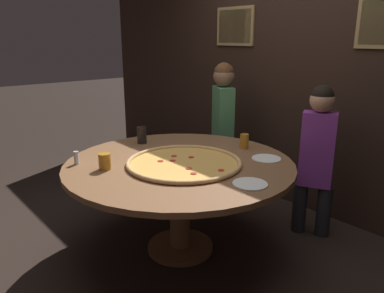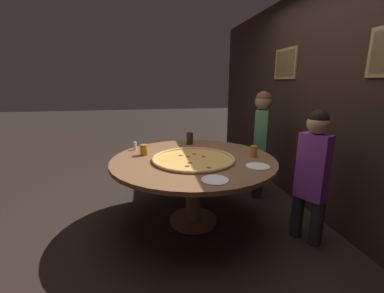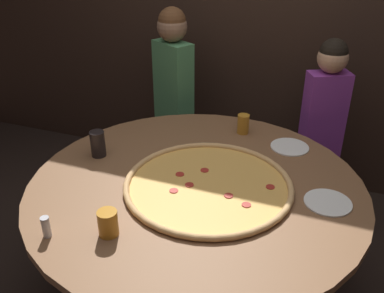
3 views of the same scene
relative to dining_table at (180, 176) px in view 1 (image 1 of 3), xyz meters
The scene contains 12 objects.
ground_plane 0.62m from the dining_table, ahead, with size 24.00×24.00×0.00m, color black.
back_wall 1.61m from the dining_table, 90.00° to the left, with size 6.40×0.08×2.60m.
dining_table is the anchor object (origin of this frame).
giant_pizza 0.15m from the dining_table, 10.79° to the right, with size 0.85×0.85×0.03m.
drink_cup_centre_back 0.67m from the dining_table, 83.21° to the left, with size 0.07×0.07×0.12m, color #BC7A23.
drink_cup_by_shaker 0.57m from the dining_table, 112.69° to the right, with size 0.09×0.09×0.12m, color #BC7A23.
drink_cup_far_left 0.65m from the dining_table, behind, with size 0.08×0.08×0.15m, color black.
white_plate_far_back 0.66m from the dining_table, ahead, with size 0.22×0.22×0.01m, color white.
white_plate_right_side 0.68m from the dining_table, 54.92° to the left, with size 0.22×0.22×0.01m, color white.
condiment_shaker 0.77m from the dining_table, 126.36° to the right, with size 0.04×0.04×0.10m.
diner_far_left 1.16m from the dining_table, 118.61° to the left, with size 0.37×0.28×1.40m.
diner_side_right 1.16m from the dining_table, 62.72° to the left, with size 0.34×0.25×1.28m.
Camera 1 is at (2.08, -1.66, 1.64)m, focal length 35.00 mm.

